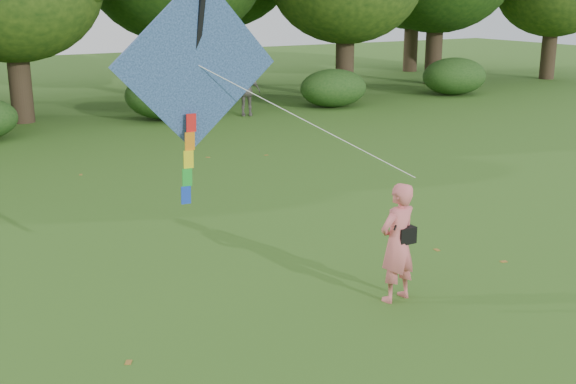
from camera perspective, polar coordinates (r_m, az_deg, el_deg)
ground at (r=11.32m, az=10.24°, el=-8.92°), size 100.00×100.00×0.00m
man_kite_flyer at (r=11.17m, az=8.64°, el=-3.97°), size 0.75×0.55×1.88m
bystander_right at (r=28.25m, az=-3.35°, el=7.95°), size 1.20×0.85×1.89m
crossbody_bag at (r=11.18m, az=9.23°, el=-3.31°), size 0.43×0.20×0.73m
flying_kite at (r=10.18m, az=-7.24°, el=9.73°), size 4.23×1.54×3.22m
shrub_band at (r=26.36m, az=-16.59°, el=6.60°), size 39.15×3.22×1.88m
fallen_leaves at (r=14.47m, az=4.84°, el=-3.21°), size 11.18×14.75×0.01m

